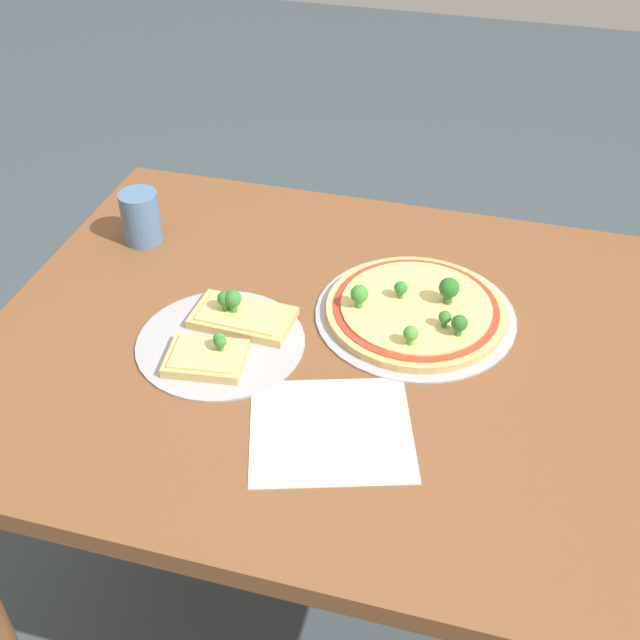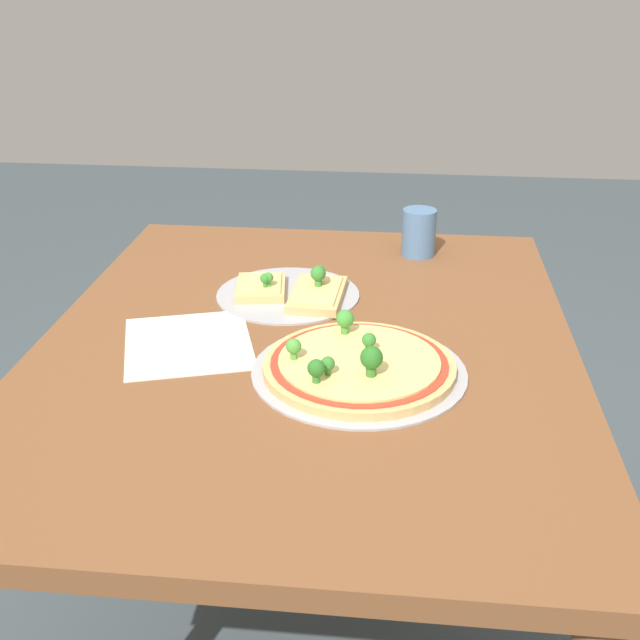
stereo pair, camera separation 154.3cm
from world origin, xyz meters
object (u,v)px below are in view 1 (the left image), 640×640
(dining_table, at_px, (339,382))
(drinking_cup, at_px, (141,217))
(pizza_tray_whole, at_px, (416,310))
(pizza_tray_slice, at_px, (225,335))

(dining_table, relative_size, drinking_cup, 11.45)
(dining_table, xyz_separation_m, drinking_cup, (-0.45, 0.19, 0.15))
(pizza_tray_whole, distance_m, drinking_cup, 0.57)
(pizza_tray_whole, relative_size, pizza_tray_slice, 1.24)
(pizza_tray_whole, xyz_separation_m, pizza_tray_slice, (-0.29, -0.15, -0.00))
(pizza_tray_slice, bearing_deg, dining_table, 15.67)
(dining_table, bearing_deg, pizza_tray_slice, -164.33)
(dining_table, distance_m, pizza_tray_slice, 0.22)
(dining_table, height_order, drinking_cup, drinking_cup)
(pizza_tray_whole, distance_m, pizza_tray_slice, 0.33)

